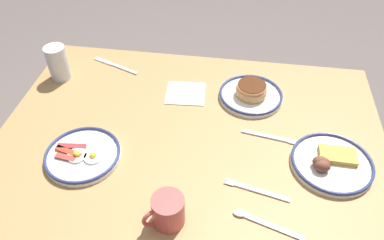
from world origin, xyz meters
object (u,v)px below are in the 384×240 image
object	(u,v)px
fork_far	(269,137)
tea_spoon	(258,220)
plate_center_pancakes	(83,155)
paper_napkin	(186,93)
plate_far_companion	(331,163)
coffee_mug	(167,211)
fork_near	(256,190)
plate_near_main	(251,94)
butter_knife	(116,66)
drinking_glass	(58,64)

from	to	relation	value
fork_far	tea_spoon	bearing A→B (deg)	84.56
plate_center_pancakes	paper_napkin	bearing A→B (deg)	-126.68
plate_center_pancakes	plate_far_companion	xyz separation A→B (m)	(-0.80, -0.08, 0.00)
coffee_mug	fork_near	distance (m)	0.28
fork_near	tea_spoon	bearing A→B (deg)	93.87
plate_near_main	butter_knife	xyz separation A→B (m)	(0.58, -0.13, -0.02)
drinking_glass	butter_knife	xyz separation A→B (m)	(-0.20, -0.11, -0.06)
plate_near_main	fork_near	world-z (taller)	plate_near_main
drinking_glass	fork_far	size ratio (longest dim) A/B	0.73
plate_far_companion	drinking_glass	bearing A→B (deg)	-17.21
coffee_mug	paper_napkin	bearing A→B (deg)	-85.78
plate_far_companion	coffee_mug	world-z (taller)	coffee_mug
coffee_mug	fork_near	world-z (taller)	coffee_mug
fork_near	tea_spoon	size ratio (longest dim) A/B	1.02
plate_near_main	plate_center_pancakes	world-z (taller)	plate_near_main
drinking_glass	fork_near	bearing A→B (deg)	150.52
plate_center_pancakes	butter_knife	world-z (taller)	plate_center_pancakes
tea_spoon	coffee_mug	bearing A→B (deg)	7.99
coffee_mug	fork_far	bearing A→B (deg)	-127.17
drinking_glass	tea_spoon	distance (m)	0.99
plate_near_main	drinking_glass	distance (m)	0.78
paper_napkin	plate_far_companion	bearing A→B (deg)	150.66
plate_center_pancakes	plate_far_companion	world-z (taller)	plate_far_companion
drinking_glass	tea_spoon	bearing A→B (deg)	145.47
coffee_mug	plate_center_pancakes	bearing A→B (deg)	-30.49
tea_spoon	paper_napkin	bearing A→B (deg)	-61.13
plate_far_companion	fork_far	xyz separation A→B (m)	(0.19, -0.10, -0.01)
paper_napkin	tea_spoon	bearing A→B (deg)	118.87
plate_center_pancakes	coffee_mug	xyz separation A→B (m)	(-0.32, 0.19, 0.04)
plate_center_pancakes	fork_far	world-z (taller)	plate_center_pancakes
coffee_mug	plate_far_companion	bearing A→B (deg)	-150.09
plate_center_pancakes	plate_far_companion	bearing A→B (deg)	-173.94
coffee_mug	drinking_glass	world-z (taller)	drinking_glass
plate_center_pancakes	paper_napkin	xyz separation A→B (m)	(-0.28, -0.38, -0.01)
tea_spoon	butter_knife	bearing A→B (deg)	-47.25
plate_center_pancakes	paper_napkin	size ratio (longest dim) A/B	1.66
plate_near_main	plate_far_companion	size ratio (longest dim) A/B	0.94
plate_center_pancakes	plate_far_companion	size ratio (longest dim) A/B	0.95
drinking_glass	plate_far_companion	bearing A→B (deg)	162.79
fork_near	butter_knife	world-z (taller)	same
plate_near_main	plate_far_companion	bearing A→B (deg)	131.09
plate_near_main	drinking_glass	xyz separation A→B (m)	(0.78, -0.02, 0.04)
plate_center_pancakes	butter_knife	distance (m)	0.52
plate_near_main	fork_near	bearing A→B (deg)	94.27
plate_near_main	fork_far	size ratio (longest dim) A/B	1.26
plate_center_pancakes	fork_near	world-z (taller)	plate_center_pancakes
butter_knife	fork_near	bearing A→B (deg)	137.27
coffee_mug	fork_near	size ratio (longest dim) A/B	0.56
plate_near_main	coffee_mug	bearing A→B (deg)	70.00
drinking_glass	paper_napkin	bearing A→B (deg)	176.53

